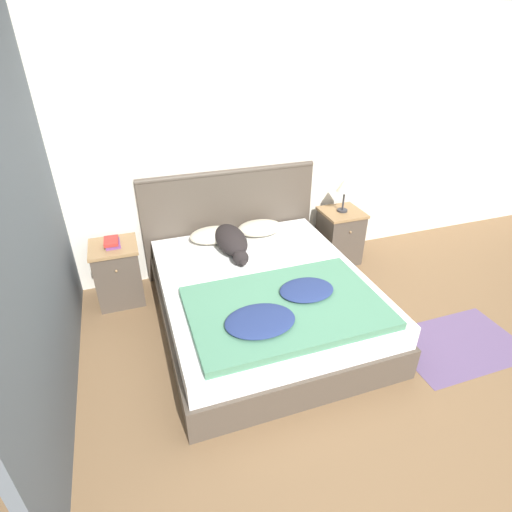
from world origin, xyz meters
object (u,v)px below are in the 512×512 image
at_px(pillow_right, 260,228).
at_px(book_stack, 112,243).
at_px(bed, 263,301).
at_px(nightstand_right, 339,236).
at_px(table_lamp, 345,186).
at_px(dog, 232,241).
at_px(pillow_left, 213,235).
at_px(nightstand_left, 118,273).

relative_size(pillow_right, book_stack, 2.39).
xyz_separation_m(bed, pillow_right, (0.24, 0.79, 0.31)).
height_order(nightstand_right, pillow_right, pillow_right).
xyz_separation_m(pillow_right, table_lamp, (0.94, -0.01, 0.34)).
bearing_deg(nightstand_right, dog, -170.16).
bearing_deg(pillow_left, dog, -61.85).
relative_size(bed, nightstand_right, 3.36).
bearing_deg(pillow_left, pillow_right, 0.00).
height_order(dog, table_lamp, table_lamp).
relative_size(nightstand_right, book_stack, 3.10).
relative_size(dog, table_lamp, 2.05).
xyz_separation_m(bed, nightstand_left, (-1.18, 0.78, 0.06)).
relative_size(bed, pillow_left, 4.34).
distance_m(nightstand_left, book_stack, 0.33).
bearing_deg(pillow_right, dog, -147.28).
bearing_deg(table_lamp, pillow_left, 179.79).
relative_size(bed, pillow_right, 4.34).
height_order(pillow_left, table_lamp, table_lamp).
bearing_deg(pillow_right, nightstand_left, -179.69).
height_order(bed, nightstand_left, nightstand_left).
bearing_deg(nightstand_left, pillow_right, 0.31).
distance_m(book_stack, table_lamp, 2.38).
xyz_separation_m(pillow_left, pillow_right, (0.49, 0.00, 0.00)).
distance_m(pillow_right, book_stack, 1.43).
bearing_deg(pillow_right, table_lamp, -0.31).
distance_m(pillow_left, book_stack, 0.94).
bearing_deg(table_lamp, nightstand_left, -179.94).
relative_size(nightstand_left, dog, 0.76).
bearing_deg(nightstand_left, nightstand_right, 0.00).
height_order(book_stack, table_lamp, table_lamp).
relative_size(nightstand_right, table_lamp, 1.57).
bearing_deg(nightstand_right, bed, -146.50).
bearing_deg(bed, pillow_left, 107.16).
height_order(nightstand_left, pillow_right, pillow_right).
bearing_deg(pillow_left, nightstand_right, -0.31).
bearing_deg(book_stack, table_lamp, 0.10).
xyz_separation_m(nightstand_right, book_stack, (-2.37, -0.00, 0.33)).
xyz_separation_m(bed, nightstand_right, (1.18, 0.78, 0.06)).
relative_size(pillow_left, table_lamp, 1.21).
bearing_deg(book_stack, nightstand_left, 113.78).
bearing_deg(book_stack, pillow_left, 0.57).
relative_size(nightstand_left, pillow_left, 1.29).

